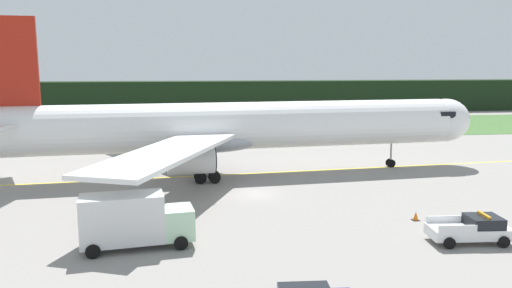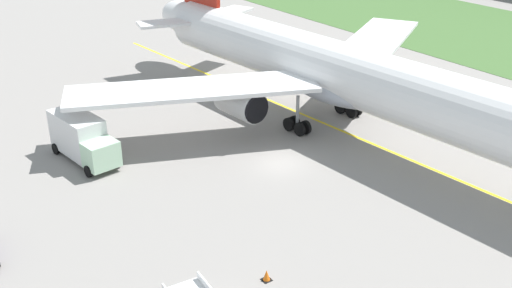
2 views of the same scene
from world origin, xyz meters
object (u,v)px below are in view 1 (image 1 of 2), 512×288
airliner (228,127)px  apron_cone (416,216)px  catering_truck (133,220)px  ops_pickup_truck (472,229)px

airliner → apron_cone: airliner is taller
apron_cone → catering_truck: bearing=-172.1°
airliner → apron_cone: (12.80, -17.63, -4.83)m
airliner → apron_cone: bearing=-54.0°
ops_pickup_truck → catering_truck: catering_truck is taller
ops_pickup_truck → catering_truck: bearing=174.6°
airliner → catering_truck: 22.14m
catering_truck → ops_pickup_truck: bearing=-5.4°
airliner → apron_cone: 22.31m
ops_pickup_truck → catering_truck: 22.23m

